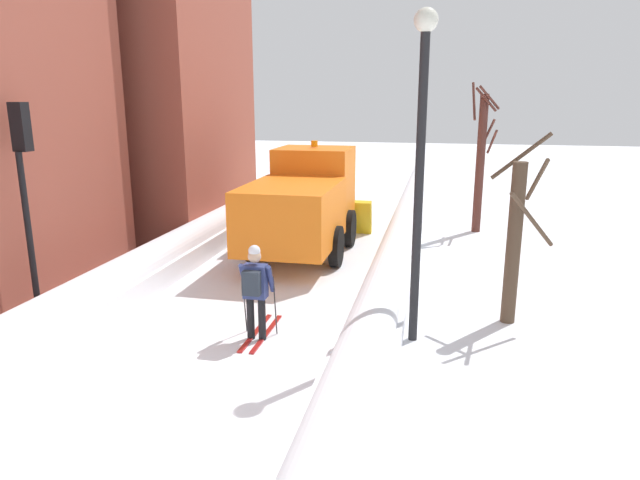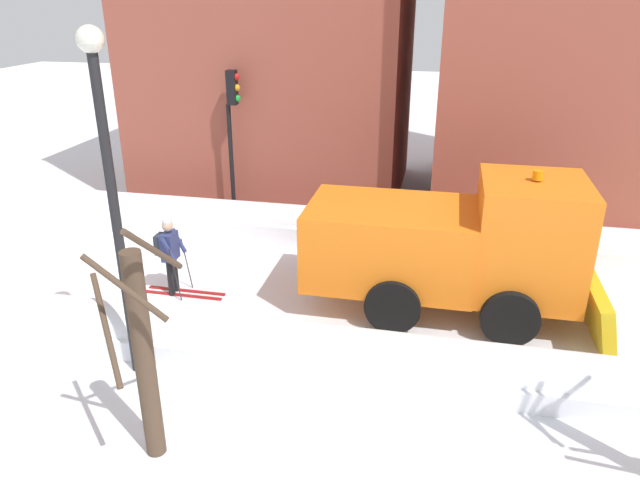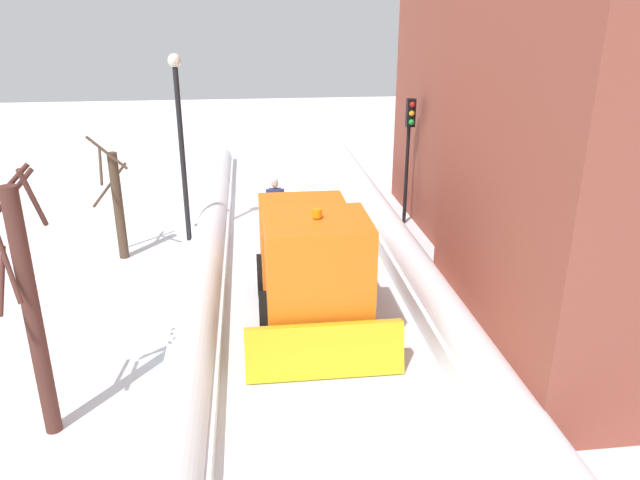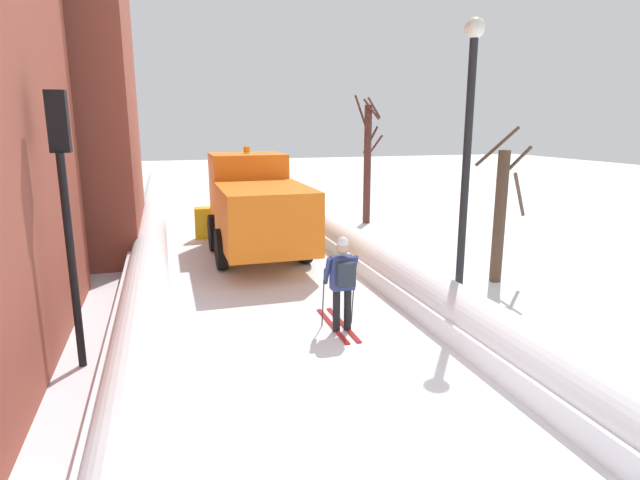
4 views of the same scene
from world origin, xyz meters
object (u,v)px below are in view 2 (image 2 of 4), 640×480
street_lamp (109,173)px  bare_tree_near (143,353)px  plow_truck (456,244)px  skier (170,252)px  traffic_light_pole (233,118)px

street_lamp → bare_tree_near: bearing=34.8°
plow_truck → bare_tree_near: size_ratio=1.60×
skier → street_lamp: street_lamp is taller
plow_truck → bare_tree_near: (5.22, -4.14, 0.23)m
plow_truck → traffic_light_pole: traffic_light_pole is taller
plow_truck → traffic_light_pole: size_ratio=1.40×
street_lamp → bare_tree_near: 2.93m
traffic_light_pole → bare_tree_near: size_ratio=1.14×
traffic_light_pole → street_lamp: street_lamp is taller
plow_truck → street_lamp: (3.39, -5.41, 2.14)m
bare_tree_near → skier: bearing=-158.1°
street_lamp → plow_truck: bearing=122.1°
skier → street_lamp: 3.90m
plow_truck → traffic_light_pole: bearing=-122.8°
plow_truck → street_lamp: size_ratio=1.03×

